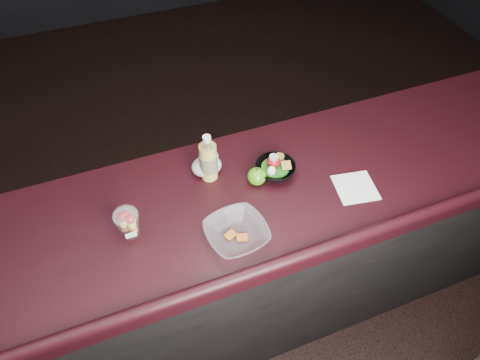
% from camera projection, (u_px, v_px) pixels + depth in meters
% --- Properties ---
extents(room_shell, '(8.00, 8.00, 8.00)m').
position_uv_depth(room_shell, '(249.00, 63.00, 0.90)').
color(room_shell, black).
rests_on(room_shell, ground).
extents(counter, '(4.06, 0.71, 1.02)m').
position_uv_depth(counter, '(222.00, 268.00, 2.07)').
color(counter, black).
rests_on(counter, ground).
extents(lemonade_bottle, '(0.07, 0.07, 0.22)m').
position_uv_depth(lemonade_bottle, '(208.00, 161.00, 1.72)').
color(lemonade_bottle, yellow).
rests_on(lemonade_bottle, counter).
extents(fruit_cup, '(0.09, 0.09, 0.13)m').
position_uv_depth(fruit_cup, '(127.00, 222.00, 1.54)').
color(fruit_cup, white).
rests_on(fruit_cup, counter).
extents(green_apple, '(0.08, 0.08, 0.08)m').
position_uv_depth(green_apple, '(257.00, 176.00, 1.74)').
color(green_apple, '#22790E').
rests_on(green_apple, counter).
extents(plastic_bag, '(0.13, 0.10, 0.09)m').
position_uv_depth(plastic_bag, '(207.00, 165.00, 1.77)').
color(plastic_bag, silver).
rests_on(plastic_bag, counter).
extents(snack_bowl, '(0.21, 0.21, 0.09)m').
position_uv_depth(snack_bowl, '(275.00, 169.00, 1.77)').
color(snack_bowl, black).
rests_on(snack_bowl, counter).
extents(takeout_bowl, '(0.25, 0.25, 0.06)m').
position_uv_depth(takeout_bowl, '(237.00, 233.00, 1.56)').
color(takeout_bowl, silver).
rests_on(takeout_bowl, counter).
extents(paper_napkin, '(0.19, 0.19, 0.00)m').
position_uv_depth(paper_napkin, '(355.00, 187.00, 1.74)').
color(paper_napkin, white).
rests_on(paper_napkin, counter).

